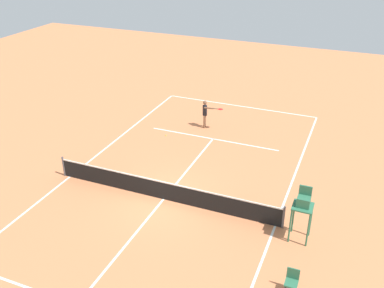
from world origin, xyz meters
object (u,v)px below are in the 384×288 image
object	(u,v)px
tennis_ball	(166,135)
courtside_chair_near	(292,281)
player_serving	(206,112)
umpire_chair	(303,206)

from	to	relation	value
tennis_ball	courtside_chair_near	world-z (taller)	courtside_chair_near
tennis_ball	courtside_chair_near	bearing A→B (deg)	134.39
player_serving	umpire_chair	world-z (taller)	umpire_chair
tennis_ball	courtside_chair_near	xyz separation A→B (m)	(-9.30, 9.50, 0.50)
tennis_ball	courtside_chair_near	distance (m)	13.30
umpire_chair	courtside_chair_near	bearing A→B (deg)	94.73
player_serving	courtside_chair_near	xyz separation A→B (m)	(-7.53, 11.52, -0.53)
player_serving	umpire_chair	size ratio (longest dim) A/B	0.74
player_serving	tennis_ball	world-z (taller)	player_serving
umpire_chair	courtside_chair_near	size ratio (longest dim) A/B	2.54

